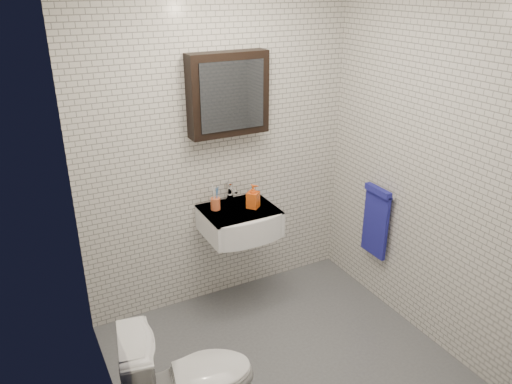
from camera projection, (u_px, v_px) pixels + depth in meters
ground at (283, 361)px, 3.48m from camera, size 2.20×2.00×0.01m
room_shell at (288, 165)px, 2.91m from camera, size 2.22×2.02×2.51m
washbasin at (242, 222)px, 3.80m from camera, size 0.55×0.50×0.20m
faucet at (230, 194)px, 3.90m from camera, size 0.06×0.20×0.15m
mirror_cabinet at (228, 94)px, 3.59m from camera, size 0.60×0.15×0.60m
towel_rail at (376, 219)px, 3.93m from camera, size 0.09×0.30×0.58m
toothbrush_cup at (215, 203)px, 3.78m from camera, size 0.07×0.07×0.20m
soap_bottle at (253, 196)px, 3.79m from camera, size 0.12×0.12×0.19m
toilet at (190, 381)px, 2.82m from camera, size 0.80×0.55×0.75m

